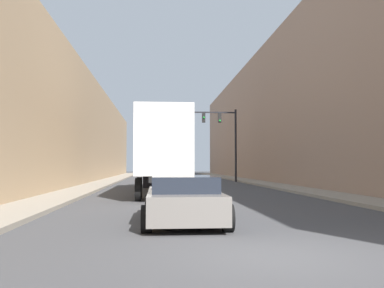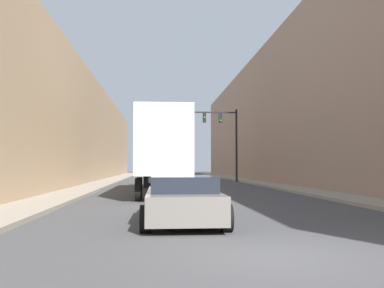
% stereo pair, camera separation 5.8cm
% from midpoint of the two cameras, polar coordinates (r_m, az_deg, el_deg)
% --- Properties ---
extents(ground_plane, '(200.00, 200.00, 0.00)m').
position_cam_midpoint_polar(ground_plane, '(7.58, 10.99, -14.57)').
color(ground_plane, '#424244').
extents(sidewalk_right, '(2.05, 80.00, 0.15)m').
position_cam_midpoint_polar(sidewalk_right, '(38.14, 8.25, -5.03)').
color(sidewalk_right, gray).
rests_on(sidewalk_right, ground).
extents(sidewalk_left, '(2.05, 80.00, 0.15)m').
position_cam_midpoint_polar(sidewalk_left, '(37.46, -11.61, -5.04)').
color(sidewalk_left, gray).
rests_on(sidewalk_left, ground).
extents(building_right, '(6.00, 80.00, 12.50)m').
position_cam_midpoint_polar(building_right, '(39.48, 13.90, 4.08)').
color(building_right, '#997A66').
rests_on(building_right, ground).
extents(building_left, '(6.00, 80.00, 9.23)m').
position_cam_midpoint_polar(building_left, '(38.25, -17.54, 1.89)').
color(building_left, tan).
rests_on(building_left, ground).
extents(semi_truck, '(2.48, 14.58, 4.13)m').
position_cam_midpoint_polar(semi_truck, '(24.48, -4.08, -1.01)').
color(semi_truck, silver).
rests_on(semi_truck, ground).
extents(sedan_car, '(2.13, 4.75, 1.26)m').
position_cam_midpoint_polar(sedan_car, '(11.68, -1.35, -7.40)').
color(sedan_car, slate).
rests_on(sedan_car, ground).
extents(traffic_signal_gantry, '(6.15, 0.35, 6.80)m').
position_cam_midpoint_polar(traffic_signal_gantry, '(40.15, 3.57, 1.86)').
color(traffic_signal_gantry, black).
rests_on(traffic_signal_gantry, ground).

